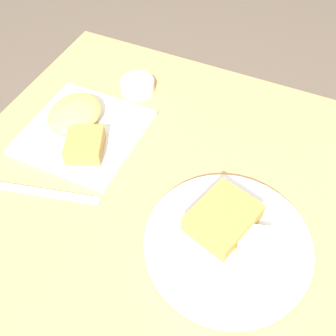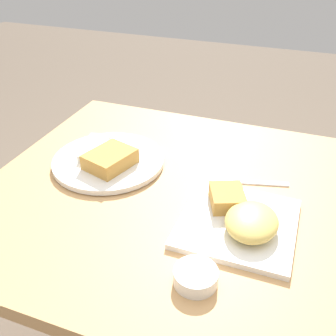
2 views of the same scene
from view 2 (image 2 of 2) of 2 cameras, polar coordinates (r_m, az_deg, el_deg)
The scene contains 6 objects.
dining_table at distance 1.03m, azimuth -1.18°, elevation -7.11°, with size 0.85×0.85×0.73m.
menu_card at distance 1.08m, azimuth -8.09°, elevation 0.78°, with size 0.18×0.24×0.00m.
plate_square_near at distance 0.86m, azimuth 10.59°, elevation -7.29°, with size 0.24×0.24×0.06m.
plate_oval_far at distance 1.06m, azimuth -8.74°, elevation 1.29°, with size 0.30×0.30×0.05m.
sauce_ramekin at distance 0.74m, azimuth 4.04°, elevation -15.41°, with size 0.08×0.08×0.03m.
butter_knife at distance 1.01m, azimuth 11.06°, elevation -2.00°, with size 0.07×0.22×0.00m.
Camera 2 is at (-0.74, -0.30, 1.30)m, focal length 42.00 mm.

